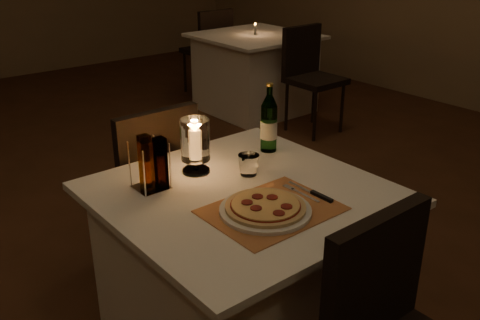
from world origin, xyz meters
TOP-DOWN VIEW (x-y plane):
  - main_table at (0.15, -0.33)m, footprint 1.00×1.00m
  - chair_far at (0.15, 0.39)m, footprint 0.42×0.42m
  - placemat at (0.13, -0.51)m, footprint 0.45×0.34m
  - plate at (0.10, -0.51)m, footprint 0.32×0.32m
  - pizza at (0.10, -0.51)m, footprint 0.28×0.28m
  - fork at (0.30, -0.47)m, footprint 0.02×0.18m
  - knife at (0.33, -0.54)m, footprint 0.02×0.22m
  - tumbler at (0.26, -0.23)m, footprint 0.09×0.09m
  - water_bottle at (0.50, -0.09)m, footprint 0.07×0.07m
  - hurricane_candle at (0.11, -0.07)m, footprint 0.12×0.12m
  - cruet_caddy at (-0.10, -0.10)m, footprint 0.12×0.12m
  - neighbor_table_right at (2.33, 2.14)m, footprint 1.00×1.00m
  - neighbor_chair_ra at (2.33, 1.43)m, footprint 0.42×0.42m
  - neighbor_chair_rb at (2.33, 2.85)m, footprint 0.42×0.42m
  - neighbor_candle_right at (2.33, 2.14)m, footprint 0.03×0.03m

SIDE VIEW (x-z plane):
  - main_table at x=0.15m, z-range 0.00..0.74m
  - neighbor_table_right at x=2.33m, z-range 0.00..0.74m
  - chair_far at x=0.15m, z-range 0.10..1.00m
  - neighbor_chair_ra at x=2.33m, z-range 0.10..1.00m
  - neighbor_chair_rb at x=2.33m, z-range 0.10..1.00m
  - placemat at x=0.13m, z-range 0.74..0.74m
  - fork at x=0.30m, z-range 0.74..0.75m
  - knife at x=0.33m, z-range 0.74..0.76m
  - plate at x=0.10m, z-range 0.74..0.76m
  - pizza at x=0.10m, z-range 0.76..0.78m
  - tumbler at x=0.26m, z-range 0.74..0.83m
  - neighbor_candle_right at x=2.33m, z-range 0.73..0.84m
  - cruet_caddy at x=-0.10m, z-range 0.73..0.94m
  - water_bottle at x=0.50m, z-range 0.71..1.02m
  - hurricane_candle at x=0.11m, z-range 0.76..0.98m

